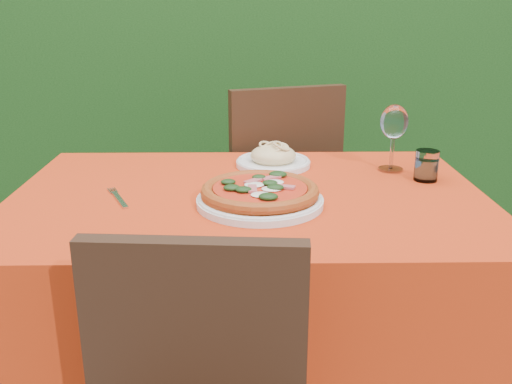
{
  "coord_description": "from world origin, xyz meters",
  "views": [
    {
      "loc": [
        -0.0,
        -1.44,
        1.24
      ],
      "look_at": [
        0.02,
        -0.05,
        0.77
      ],
      "focal_mm": 40.0,
      "sensor_mm": 36.0,
      "label": 1
    }
  ],
  "objects_px": {
    "chair_far": "(276,189)",
    "pizza_plate": "(260,194)",
    "pasta_plate": "(273,159)",
    "water_glass": "(426,167)",
    "wine_glass": "(394,125)",
    "fork": "(120,200)"
  },
  "relations": [
    {
      "from": "pasta_plate",
      "to": "wine_glass",
      "type": "bearing_deg",
      "value": -8.95
    },
    {
      "from": "pizza_plate",
      "to": "fork",
      "type": "height_order",
      "value": "pizza_plate"
    },
    {
      "from": "pasta_plate",
      "to": "water_glass",
      "type": "relative_size",
      "value": 2.63
    },
    {
      "from": "chair_far",
      "to": "wine_glass",
      "type": "xyz_separation_m",
      "value": [
        0.32,
        -0.44,
        0.35
      ]
    },
    {
      "from": "pizza_plate",
      "to": "pasta_plate",
      "type": "bearing_deg",
      "value": 82.08
    },
    {
      "from": "chair_far",
      "to": "pasta_plate",
      "type": "bearing_deg",
      "value": 66.86
    },
    {
      "from": "pasta_plate",
      "to": "fork",
      "type": "distance_m",
      "value": 0.52
    },
    {
      "from": "chair_far",
      "to": "fork",
      "type": "relative_size",
      "value": 5.14
    },
    {
      "from": "water_glass",
      "to": "pasta_plate",
      "type": "bearing_deg",
      "value": 159.97
    },
    {
      "from": "water_glass",
      "to": "wine_glass",
      "type": "height_order",
      "value": "wine_glass"
    },
    {
      "from": "pizza_plate",
      "to": "fork",
      "type": "xyz_separation_m",
      "value": [
        -0.36,
        0.04,
        -0.02
      ]
    },
    {
      "from": "wine_glass",
      "to": "fork",
      "type": "relative_size",
      "value": 1.09
    },
    {
      "from": "chair_far",
      "to": "pizza_plate",
      "type": "height_order",
      "value": "chair_far"
    },
    {
      "from": "pizza_plate",
      "to": "water_glass",
      "type": "bearing_deg",
      "value": 22.44
    },
    {
      "from": "water_glass",
      "to": "wine_glass",
      "type": "distance_m",
      "value": 0.16
    },
    {
      "from": "chair_far",
      "to": "water_glass",
      "type": "bearing_deg",
      "value": 107.69
    },
    {
      "from": "pasta_plate",
      "to": "water_glass",
      "type": "distance_m",
      "value": 0.46
    },
    {
      "from": "chair_far",
      "to": "pasta_plate",
      "type": "height_order",
      "value": "chair_far"
    },
    {
      "from": "chair_far",
      "to": "wine_glass",
      "type": "bearing_deg",
      "value": 107.54
    },
    {
      "from": "chair_far",
      "to": "wine_glass",
      "type": "distance_m",
      "value": 0.65
    },
    {
      "from": "chair_far",
      "to": "water_glass",
      "type": "relative_size",
      "value": 10.87
    },
    {
      "from": "chair_far",
      "to": "pizza_plate",
      "type": "xyz_separation_m",
      "value": [
        -0.08,
        -0.74,
        0.23
      ]
    }
  ]
}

